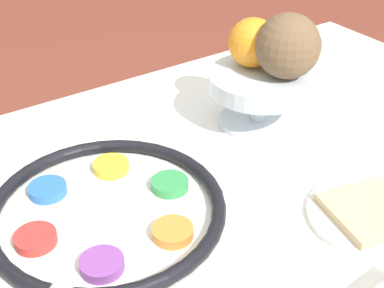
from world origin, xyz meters
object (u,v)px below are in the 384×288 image
seder_plate (107,211)px  coconut (288,46)px  bread_plate (370,214)px  fruit_stand (260,87)px  orange_fruit (253,43)px

seder_plate → coconut: 0.40m
seder_plate → bread_plate: (0.30, -0.20, -0.01)m
seder_plate → fruit_stand: bearing=13.8°
orange_fruit → coconut: (0.02, -0.06, 0.01)m
coconut → bread_plate: (-0.06, -0.26, -0.15)m
seder_plate → orange_fruit: (0.35, 0.12, 0.13)m
fruit_stand → coconut: 0.09m
fruit_stand → orange_fruit: (0.01, 0.03, 0.07)m
seder_plate → orange_fruit: bearing=18.7°
bread_plate → orange_fruit: bearing=82.2°
orange_fruit → bread_plate: (-0.04, -0.32, -0.13)m
orange_fruit → fruit_stand: bearing=-100.9°
fruit_stand → coconut: size_ratio=1.67×
coconut → bread_plate: bearing=-103.9°
seder_plate → fruit_stand: size_ratio=1.82×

